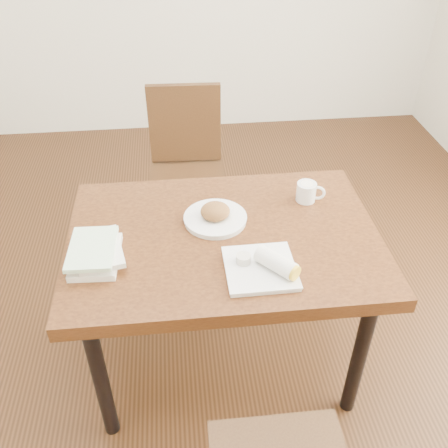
{
  "coord_description": "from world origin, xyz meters",
  "views": [
    {
      "loc": [
        -0.16,
        -1.52,
        1.96
      ],
      "look_at": [
        0.0,
        0.0,
        0.8
      ],
      "focal_mm": 40.0,
      "sensor_mm": 36.0,
      "label": 1
    }
  ],
  "objects": [
    {
      "name": "coffee_mug",
      "position": [
        0.38,
        0.2,
        0.79
      ],
      "size": [
        0.12,
        0.08,
        0.08
      ],
      "color": "white",
      "rests_on": "table"
    },
    {
      "name": "plate_burrito",
      "position": [
        0.12,
        -0.23,
        0.78
      ],
      "size": [
        0.26,
        0.25,
        0.08
      ],
      "color": "white",
      "rests_on": "table"
    },
    {
      "name": "book_stack",
      "position": [
        -0.48,
        -0.1,
        0.78
      ],
      "size": [
        0.21,
        0.27,
        0.06
      ],
      "color": "white",
      "rests_on": "table"
    },
    {
      "name": "plate_scone",
      "position": [
        -0.03,
        0.09,
        0.78
      ],
      "size": [
        0.26,
        0.26,
        0.08
      ],
      "color": "white",
      "rests_on": "table"
    },
    {
      "name": "table",
      "position": [
        0.0,
        0.0,
        0.67
      ],
      "size": [
        1.22,
        0.85,
        0.75
      ],
      "color": "brown",
      "rests_on": "ground"
    },
    {
      "name": "chair_far",
      "position": [
        -0.11,
        0.93,
        0.55
      ],
      "size": [
        0.44,
        0.44,
        0.95
      ],
      "color": "#402812",
      "rests_on": "ground"
    },
    {
      "name": "ground",
      "position": [
        0.0,
        0.0,
        -0.01
      ],
      "size": [
        4.0,
        5.0,
        0.01
      ],
      "primitive_type": "cube",
      "color": "#472814",
      "rests_on": "ground"
    }
  ]
}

